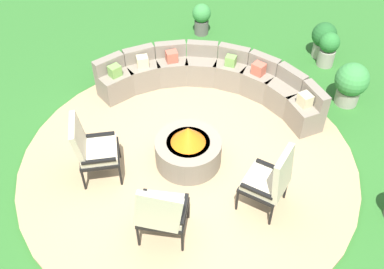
# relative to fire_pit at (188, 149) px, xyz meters

# --- Properties ---
(ground_plane) EXTENTS (24.00, 24.00, 0.00)m
(ground_plane) POSITION_rel_fire_pit_xyz_m (0.00, 0.00, -0.33)
(ground_plane) COLOR #2D6B28
(patio_circle) EXTENTS (5.21, 5.21, 0.06)m
(patio_circle) POSITION_rel_fire_pit_xyz_m (0.00, 0.00, -0.30)
(patio_circle) COLOR tan
(patio_circle) RESTS_ON ground_plane
(fire_pit) EXTENTS (1.01, 1.01, 0.71)m
(fire_pit) POSITION_rel_fire_pit_xyz_m (0.00, 0.00, 0.00)
(fire_pit) COLOR gray
(fire_pit) RESTS_ON patio_circle
(curved_stone_bench) EXTENTS (4.01, 1.50, 0.73)m
(curved_stone_bench) POSITION_rel_fire_pit_xyz_m (-0.08, 1.73, 0.03)
(curved_stone_bench) COLOR gray
(curved_stone_bench) RESTS_ON patio_circle
(lounge_chair_front_left) EXTENTS (0.78, 0.79, 1.08)m
(lounge_chair_front_left) POSITION_rel_fire_pit_xyz_m (-1.25, -0.63, 0.28)
(lounge_chair_front_left) COLOR black
(lounge_chair_front_left) RESTS_ON patio_circle
(lounge_chair_front_right) EXTENTS (0.70, 0.65, 1.09)m
(lounge_chair_front_right) POSITION_rel_fire_pit_xyz_m (0.07, -1.40, 0.28)
(lounge_chair_front_right) COLOR black
(lounge_chair_front_right) RESTS_ON patio_circle
(lounge_chair_back_left) EXTENTS (0.68, 0.68, 1.11)m
(lounge_chair_back_left) POSITION_rel_fire_pit_xyz_m (1.31, -0.50, 0.30)
(lounge_chair_back_left) COLOR black
(lounge_chair_back_left) RESTS_ON patio_circle
(potted_plant_0) EXTENTS (0.49, 0.49, 0.74)m
(potted_plant_0) POSITION_rel_fire_pit_xyz_m (1.71, 3.59, 0.08)
(potted_plant_0) COLOR #A89E8E
(potted_plant_0) RESTS_ON ground_plane
(potted_plant_2) EXTENTS (0.39, 0.39, 0.71)m
(potted_plant_2) POSITION_rel_fire_pit_xyz_m (1.83, 3.31, 0.06)
(potted_plant_2) COLOR #A89E8E
(potted_plant_2) RESTS_ON ground_plane
(potted_plant_4) EXTENTS (0.59, 0.59, 0.80)m
(potted_plant_4) POSITION_rel_fire_pit_xyz_m (2.29, 2.23, 0.11)
(potted_plant_4) COLOR #A89E8E
(potted_plant_4) RESTS_ON ground_plane
(potted_plant_5) EXTENTS (0.39, 0.39, 0.68)m
(potted_plant_5) POSITION_rel_fire_pit_xyz_m (-0.83, 3.73, 0.04)
(potted_plant_5) COLOR #605B56
(potted_plant_5) RESTS_ON ground_plane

